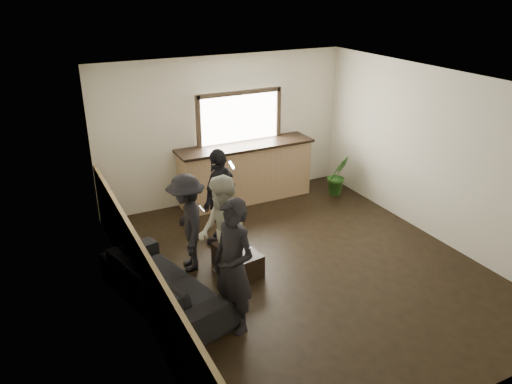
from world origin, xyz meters
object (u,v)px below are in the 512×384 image
potted_plant (338,175)px  person_b (223,234)px  person_a (234,267)px  coffee_table (238,260)px  person_d (220,197)px  bar_counter (245,169)px  sofa (165,282)px  cup_b (247,250)px  person_c (187,223)px  cup_a (225,245)px

potted_plant → person_b: size_ratio=0.48×
person_a → person_b: size_ratio=1.05×
potted_plant → coffee_table: bearing=-150.1°
coffee_table → person_b: person_b is taller
person_a → person_d: 2.23m
person_a → bar_counter: bearing=133.6°
sofa → cup_b: bearing=-98.0°
bar_counter → person_d: (-1.12, -1.40, 0.18)m
sofa → potted_plant: (4.24, 2.04, 0.09)m
person_a → person_c: size_ratio=1.16×
coffee_table → person_d: (0.13, 0.93, 0.64)m
cup_a → person_b: (-0.21, -0.42, 0.43)m
cup_b → person_a: (-0.68, -1.04, 0.47)m
bar_counter → sofa: bar_counter is taller
person_c → potted_plant: bearing=121.4°
potted_plant → person_d: size_ratio=0.49×
coffee_table → person_d: person_d is taller
sofa → potted_plant: 4.70m
cup_b → person_b: size_ratio=0.06×
potted_plant → person_b: (-3.38, -2.03, 0.43)m
person_b → sofa: bearing=-79.0°
cup_b → potted_plant: size_ratio=0.12×
sofa → person_d: person_d is taller
sofa → cup_a: (1.07, 0.44, 0.09)m
person_b → bar_counter: bearing=158.7°
person_c → bar_counter: bearing=147.3°
coffee_table → person_c: person_c is taller
bar_counter → person_b: 3.07m
cup_b → potted_plant: potted_plant is taller
person_d → bar_counter: bearing=-168.4°
bar_counter → cup_b: size_ratio=28.11×
potted_plant → person_d: person_d is taller
person_a → person_d: size_ratio=1.07×
sofa → person_a: (0.62, -0.88, 0.56)m
person_b → cup_a: bearing=163.0°
sofa → person_c: person_c is taller
cup_b → person_b: person_b is taller
bar_counter → person_d: size_ratio=1.65×
sofa → person_a: size_ratio=1.24×
bar_counter → person_b: bar_counter is taller
coffee_table → potted_plant: (3.03, 1.74, 0.23)m
person_b → person_c: (-0.27, 0.69, -0.08)m
coffee_table → cup_a: (-0.13, 0.14, 0.23)m
person_c → sofa: bearing=-28.5°
bar_counter → person_d: 1.80m
cup_a → person_a: (-0.45, -1.32, 0.47)m
potted_plant → person_b: 3.96m
coffee_table → cup_a: bearing=134.0°
cup_b → person_b: 0.64m
cup_b → person_d: size_ratio=0.06×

